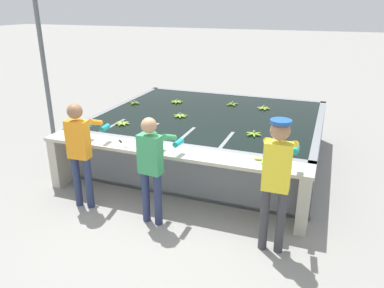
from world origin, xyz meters
name	(u,v)px	position (x,y,z in m)	size (l,w,h in m)	color
ground_plane	(163,210)	(0.00, 0.00, 0.00)	(80.00, 80.00, 0.00)	gray
wash_tank	(209,136)	(0.00, 2.25, 0.44)	(4.21, 3.63, 0.89)	gray
work_ledge	(168,166)	(0.00, 0.23, 0.63)	(4.21, 0.45, 0.89)	#B7B2A3
worker_0	(80,146)	(-1.19, -0.27, 0.97)	(0.43, 0.72, 1.62)	navy
worker_1	(152,162)	(0.00, -0.32, 0.92)	(0.45, 0.72, 1.56)	navy
worker_2	(277,173)	(1.68, -0.37, 1.06)	(0.41, 0.72, 1.73)	#38383D
banana_bunch_floating_0	(264,108)	(0.91, 3.01, 0.91)	(0.28, 0.27, 0.08)	#9EC642
banana_bunch_floating_1	(134,103)	(-1.79, 2.46, 0.91)	(0.28, 0.28, 0.08)	#75A333
banana_bunch_floating_2	(177,102)	(-0.97, 2.87, 0.91)	(0.27, 0.28, 0.08)	#8CB738
banana_bunch_floating_3	(254,134)	(1.06, 1.35, 0.91)	(0.28, 0.28, 0.08)	#7FAD33
banana_bunch_floating_4	(122,123)	(-1.28, 1.09, 0.91)	(0.28, 0.27, 0.08)	#9EC642
banana_bunch_floating_5	(180,116)	(-0.48, 1.90, 0.91)	(0.28, 0.28, 0.08)	#93BC3D
banana_bunch_floating_6	(232,104)	(0.23, 3.10, 0.91)	(0.24, 0.24, 0.08)	#7FAD33
banana_bunch_ledge_0	(149,147)	(-0.30, 0.20, 0.91)	(0.27, 0.27, 0.08)	#8CB738
banana_bunch_ledge_1	(263,160)	(1.40, 0.31, 0.91)	(0.28, 0.28, 0.08)	#9EC642
knife_0	(122,143)	(-0.79, 0.24, 0.90)	(0.28, 0.25, 0.02)	silver
support_post_left	(45,74)	(-3.24, 1.51, 1.60)	(0.09, 0.09, 3.20)	slate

